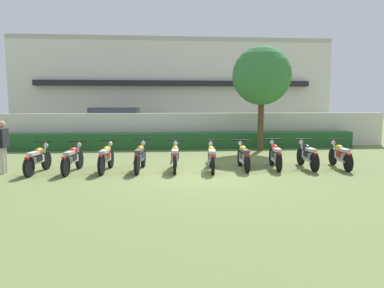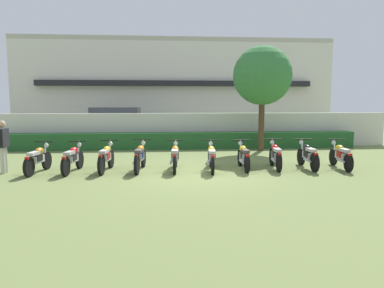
# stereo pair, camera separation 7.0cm
# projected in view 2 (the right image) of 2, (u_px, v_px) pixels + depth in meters

# --- Properties ---
(ground) EXTENTS (60.00, 60.00, 0.00)m
(ground) POSITION_uv_depth(u_px,v_px,m) (195.00, 174.00, 11.22)
(ground) COLOR olive
(building) EXTENTS (21.70, 6.50, 6.53)m
(building) POSITION_uv_depth(u_px,v_px,m) (174.00, 88.00, 27.41)
(building) COLOR silver
(building) RESTS_ON ground
(compound_wall) EXTENTS (20.61, 0.30, 1.66)m
(compound_wall) POSITION_uv_depth(u_px,v_px,m) (182.00, 130.00, 17.83)
(compound_wall) COLOR silver
(compound_wall) RESTS_ON ground
(hedge_row) EXTENTS (16.49, 0.70, 0.77)m
(hedge_row) POSITION_uv_depth(u_px,v_px,m) (183.00, 141.00, 17.19)
(hedge_row) COLOR #235628
(hedge_row) RESTS_ON ground
(parked_car) EXTENTS (4.58, 2.25, 1.89)m
(parked_car) POSITION_uv_depth(u_px,v_px,m) (119.00, 124.00, 20.99)
(parked_car) COLOR navy
(parked_car) RESTS_ON ground
(tree_near_inspector) EXTENTS (2.62, 2.62, 4.70)m
(tree_near_inspector) POSITION_uv_depth(u_px,v_px,m) (262.00, 76.00, 16.18)
(tree_near_inspector) COLOR #4C3823
(tree_near_inspector) RESTS_ON ground
(motorcycle_in_row_0) EXTENTS (0.60, 1.81, 0.96)m
(motorcycle_in_row_0) POSITION_uv_depth(u_px,v_px,m) (38.00, 159.00, 11.36)
(motorcycle_in_row_0) COLOR black
(motorcycle_in_row_0) RESTS_ON ground
(motorcycle_in_row_1) EXTENTS (0.60, 1.89, 0.95)m
(motorcycle_in_row_1) POSITION_uv_depth(u_px,v_px,m) (73.00, 158.00, 11.49)
(motorcycle_in_row_1) COLOR black
(motorcycle_in_row_1) RESTS_ON ground
(motorcycle_in_row_2) EXTENTS (0.60, 1.89, 0.97)m
(motorcycle_in_row_2) POSITION_uv_depth(u_px,v_px,m) (106.00, 157.00, 11.64)
(motorcycle_in_row_2) COLOR black
(motorcycle_in_row_2) RESTS_ON ground
(motorcycle_in_row_3) EXTENTS (0.60, 1.98, 0.98)m
(motorcycle_in_row_3) POSITION_uv_depth(u_px,v_px,m) (140.00, 157.00, 11.75)
(motorcycle_in_row_3) COLOR black
(motorcycle_in_row_3) RESTS_ON ground
(motorcycle_in_row_4) EXTENTS (0.60, 1.89, 0.96)m
(motorcycle_in_row_4) POSITION_uv_depth(u_px,v_px,m) (175.00, 157.00, 11.80)
(motorcycle_in_row_4) COLOR black
(motorcycle_in_row_4) RESTS_ON ground
(motorcycle_in_row_5) EXTENTS (0.60, 1.93, 0.95)m
(motorcycle_in_row_5) POSITION_uv_depth(u_px,v_px,m) (212.00, 157.00, 11.78)
(motorcycle_in_row_5) COLOR black
(motorcycle_in_row_5) RESTS_ON ground
(motorcycle_in_row_6) EXTENTS (0.60, 1.80, 0.94)m
(motorcycle_in_row_6) POSITION_uv_depth(u_px,v_px,m) (244.00, 156.00, 11.99)
(motorcycle_in_row_6) COLOR black
(motorcycle_in_row_6) RESTS_ON ground
(motorcycle_in_row_7) EXTENTS (0.60, 1.82, 0.96)m
(motorcycle_in_row_7) POSITION_uv_depth(u_px,v_px,m) (275.00, 155.00, 12.12)
(motorcycle_in_row_7) COLOR black
(motorcycle_in_row_7) RESTS_ON ground
(motorcycle_in_row_8) EXTENTS (0.60, 1.88, 0.96)m
(motorcycle_in_row_8) POSITION_uv_depth(u_px,v_px,m) (308.00, 155.00, 12.14)
(motorcycle_in_row_8) COLOR black
(motorcycle_in_row_8) RESTS_ON ground
(motorcycle_in_row_9) EXTENTS (0.60, 1.85, 0.95)m
(motorcycle_in_row_9) POSITION_uv_depth(u_px,v_px,m) (341.00, 155.00, 12.15)
(motorcycle_in_row_9) COLOR black
(motorcycle_in_row_9) RESTS_ON ground
(inspector_person) EXTENTS (0.22, 0.67, 1.65)m
(inspector_person) POSITION_uv_depth(u_px,v_px,m) (3.00, 142.00, 11.29)
(inspector_person) COLOR beige
(inspector_person) RESTS_ON ground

